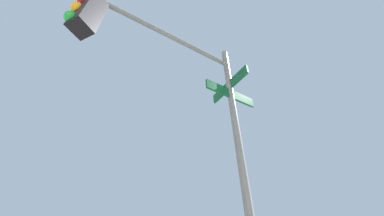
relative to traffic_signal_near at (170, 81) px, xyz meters
The scene contains 1 object.
traffic_signal_near is the anchor object (origin of this frame).
Camera 1 is at (-7.89, -4.62, 1.53)m, focal length 18.86 mm.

